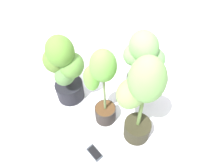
{
  "coord_description": "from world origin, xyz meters",
  "views": [
    {
      "loc": [
        0.06,
        -0.84,
        1.55
      ],
      "look_at": [
        0.06,
        0.19,
        0.36
      ],
      "focal_mm": 31.09,
      "sensor_mm": 36.0,
      "label": 1
    }
  ],
  "objects_px": {
    "potted_plant_center": "(102,86)",
    "potted_plant_back_right": "(142,63)",
    "cell_phone": "(95,153)",
    "potted_plant_front_right": "(140,99)",
    "potted_plant_back_left": "(65,68)"
  },
  "relations": [
    {
      "from": "potted_plant_back_left",
      "to": "cell_phone",
      "type": "relative_size",
      "value": 4.51
    },
    {
      "from": "potted_plant_center",
      "to": "cell_phone",
      "type": "bearing_deg",
      "value": -100.51
    },
    {
      "from": "potted_plant_back_left",
      "to": "potted_plant_back_right",
      "type": "distance_m",
      "value": 0.67
    },
    {
      "from": "potted_plant_back_right",
      "to": "cell_phone",
      "type": "relative_size",
      "value": 4.51
    },
    {
      "from": "potted_plant_center",
      "to": "cell_phone",
      "type": "xyz_separation_m",
      "value": [
        -0.06,
        -0.33,
        -0.44
      ]
    },
    {
      "from": "potted_plant_center",
      "to": "cell_phone",
      "type": "relative_size",
      "value": 5.07
    },
    {
      "from": "potted_plant_center",
      "to": "potted_plant_back_right",
      "type": "xyz_separation_m",
      "value": [
        0.34,
        0.31,
        -0.05
      ]
    },
    {
      "from": "potted_plant_back_right",
      "to": "potted_plant_back_left",
      "type": "bearing_deg",
      "value": -174.41
    },
    {
      "from": "potted_plant_back_left",
      "to": "potted_plant_front_right",
      "type": "distance_m",
      "value": 0.72
    },
    {
      "from": "cell_phone",
      "to": "potted_plant_back_left",
      "type": "bearing_deg",
      "value": 73.17
    },
    {
      "from": "potted_plant_back_left",
      "to": "potted_plant_center",
      "type": "distance_m",
      "value": 0.41
    },
    {
      "from": "potted_plant_back_left",
      "to": "potted_plant_back_right",
      "type": "xyz_separation_m",
      "value": [
        0.66,
        0.06,
        0.0
      ]
    },
    {
      "from": "potted_plant_back_left",
      "to": "potted_plant_center",
      "type": "height_order",
      "value": "potted_plant_center"
    },
    {
      "from": "potted_plant_back_left",
      "to": "cell_phone",
      "type": "bearing_deg",
      "value": -65.36
    },
    {
      "from": "potted_plant_center",
      "to": "potted_plant_front_right",
      "type": "bearing_deg",
      "value": -31.04
    }
  ]
}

